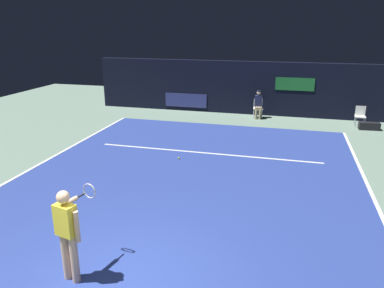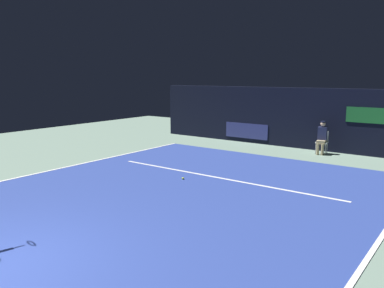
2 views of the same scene
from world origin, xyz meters
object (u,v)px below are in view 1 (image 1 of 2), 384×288
line_judge_on_chair (258,104)px  courtside_chair_near (360,115)px  tennis_ball (179,158)px  equipment_bag (369,126)px  tennis_player (68,230)px

line_judge_on_chair → courtside_chair_near: line_judge_on_chair is taller
tennis_ball → line_judge_on_chair: bearing=72.6°
courtside_chair_near → equipment_bag: courtside_chair_near is taller
line_judge_on_chair → tennis_ball: bearing=-107.4°
tennis_ball → equipment_bag: bearing=39.2°
tennis_ball → courtside_chair_near: bearing=43.1°
tennis_ball → tennis_player: bearing=-90.4°
line_judge_on_chair → equipment_bag: size_ratio=1.57×
tennis_player → line_judge_on_chair: bearing=80.8°
tennis_player → line_judge_on_chair: tennis_player is taller
equipment_bag → courtside_chair_near: bearing=118.0°
courtside_chair_near → equipment_bag: bearing=-58.9°
equipment_bag → tennis_ball: bearing=-143.9°
tennis_player → courtside_chair_near: tennis_player is taller
tennis_player → tennis_ball: 6.39m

